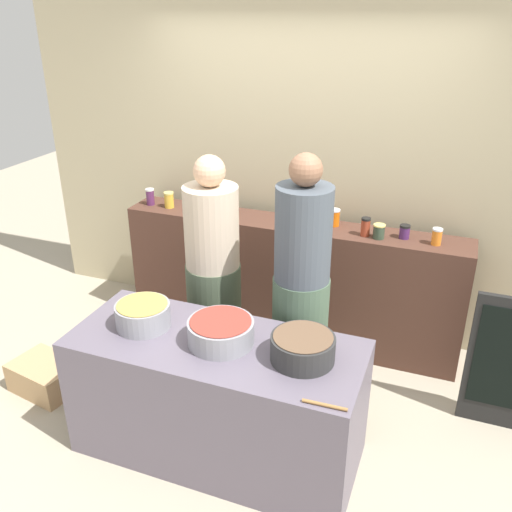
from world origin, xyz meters
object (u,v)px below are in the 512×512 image
(preserve_jar_1, at_px, (169,200))
(preserve_jar_7, at_px, (437,237))
(preserve_jar_2, at_px, (227,211))
(preserve_jar_4, at_px, (366,227))
(cook_in_cap, at_px, (301,302))
(cook_with_tongs, at_px, (214,285))
(preserve_jar_0, at_px, (150,197))
(chalkboard_sign, at_px, (509,365))
(preserve_jar_3, at_px, (334,217))
(preserve_jar_6, at_px, (405,232))
(cooking_pot_right, at_px, (303,348))
(cooking_pot_center, at_px, (221,332))
(preserve_jar_5, at_px, (379,231))
(wooden_spoon, at_px, (325,405))
(bread_crate, at_px, (46,376))
(cooking_pot_left, at_px, (143,315))

(preserve_jar_1, bearing_deg, preserve_jar_7, -0.22)
(preserve_jar_2, bearing_deg, preserve_jar_4, 0.83)
(cook_in_cap, bearing_deg, cook_with_tongs, 171.15)
(preserve_jar_0, height_order, chalkboard_sign, preserve_jar_0)
(preserve_jar_0, distance_m, preserve_jar_7, 2.29)
(preserve_jar_4, relative_size, preserve_jar_7, 1.14)
(preserve_jar_3, height_order, cook_in_cap, cook_in_cap)
(preserve_jar_1, relative_size, preserve_jar_6, 1.30)
(preserve_jar_0, distance_m, preserve_jar_6, 2.07)
(preserve_jar_2, height_order, preserve_jar_4, preserve_jar_4)
(preserve_jar_3, distance_m, cook_with_tongs, 1.06)
(preserve_jar_6, height_order, cooking_pot_right, preserve_jar_6)
(cooking_pot_center, bearing_deg, preserve_jar_4, 67.88)
(cooking_pot_center, distance_m, cooking_pot_right, 0.48)
(preserve_jar_6, height_order, cook_with_tongs, cook_with_tongs)
(preserve_jar_5, xyz_separation_m, cook_in_cap, (-0.35, -0.75, -0.25))
(preserve_jar_1, distance_m, cook_in_cap, 1.61)
(wooden_spoon, bearing_deg, cook_in_cap, 113.53)
(preserve_jar_2, height_order, cook_in_cap, cook_in_cap)
(preserve_jar_6, xyz_separation_m, wooden_spoon, (-0.13, -1.71, -0.26))
(preserve_jar_2, distance_m, chalkboard_sign, 2.26)
(preserve_jar_1, relative_size, preserve_jar_3, 1.00)
(bread_crate, bearing_deg, preserve_jar_4, 32.40)
(preserve_jar_4, bearing_deg, preserve_jar_5, -8.46)
(preserve_jar_6, bearing_deg, wooden_spoon, -94.32)
(preserve_jar_7, distance_m, cooking_pot_center, 1.72)
(preserve_jar_7, height_order, chalkboard_sign, preserve_jar_7)
(cooking_pot_right, height_order, cook_with_tongs, cook_with_tongs)
(wooden_spoon, bearing_deg, cooking_pot_left, 165.04)
(cook_in_cap, bearing_deg, cooking_pot_left, -144.43)
(preserve_jar_2, relative_size, cooking_pot_right, 0.30)
(chalkboard_sign, bearing_deg, cooking_pot_left, -157.97)
(preserve_jar_5, xyz_separation_m, preserve_jar_6, (0.17, 0.07, -0.00))
(wooden_spoon, height_order, cook_with_tongs, cook_with_tongs)
(cooking_pot_left, bearing_deg, wooden_spoon, -14.96)
(cooking_pot_left, xyz_separation_m, chalkboard_sign, (2.10, 0.85, -0.39))
(cooking_pot_left, relative_size, wooden_spoon, 1.47)
(cooking_pot_right, bearing_deg, bread_crate, 177.79)
(preserve_jar_7, bearing_deg, cooking_pot_right, -112.64)
(preserve_jar_1, distance_m, preserve_jar_5, 1.72)
(preserve_jar_7, bearing_deg, wooden_spoon, -101.88)
(preserve_jar_2, relative_size, preserve_jar_7, 0.87)
(cooking_pot_right, relative_size, chalkboard_sign, 0.37)
(preserve_jar_5, height_order, preserve_jar_7, preserve_jar_7)
(preserve_jar_5, bearing_deg, preserve_jar_0, 178.68)
(preserve_jar_3, distance_m, preserve_jar_6, 0.53)
(wooden_spoon, distance_m, cook_with_tongs, 1.45)
(preserve_jar_5, distance_m, wooden_spoon, 1.67)
(bread_crate, bearing_deg, cooking_pot_left, -5.17)
(preserve_jar_7, xyz_separation_m, cook_with_tongs, (-1.40, -0.68, -0.31))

